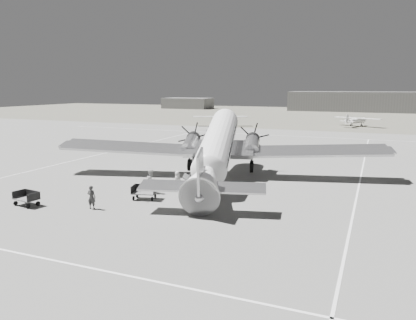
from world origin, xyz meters
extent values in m
plane|color=slate|center=(0.00, 0.00, 0.00)|extent=(260.00, 260.00, 0.00)
cube|color=white|center=(0.00, -14.00, 0.01)|extent=(60.00, 0.15, 0.01)
cube|color=white|center=(12.00, 0.00, 0.01)|extent=(0.15, 80.00, 0.01)
cube|color=white|center=(-18.00, 10.00, 0.01)|extent=(0.15, 60.00, 0.01)
cube|color=white|center=(0.00, 40.00, 0.01)|extent=(90.00, 0.15, 0.01)
cube|color=#575549|center=(0.00, 95.00, 0.00)|extent=(260.00, 90.00, 0.01)
cube|color=slate|center=(5.00, 120.00, 3.00)|extent=(42.00, 14.00, 6.00)
cube|color=#606060|center=(5.00, 120.00, 6.30)|extent=(42.00, 14.00, 0.60)
cube|color=#606060|center=(-55.00, 115.00, 2.00)|extent=(18.00, 10.00, 4.00)
imported|color=#292929|center=(-4.35, -6.55, 0.80)|extent=(0.64, 0.48, 1.61)
imported|color=beige|center=(-2.78, -1.36, 0.93)|extent=(0.70, 0.90, 1.86)
imported|color=#B4B4B2|center=(-1.38, 0.37, 0.75)|extent=(0.65, 0.83, 1.50)
camera|label=1|loc=(13.00, -27.82, 8.08)|focal=35.00mm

